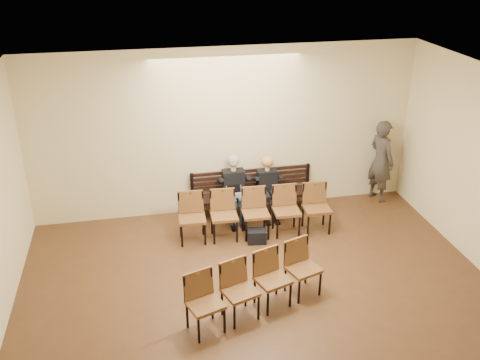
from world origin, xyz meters
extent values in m
cube|color=beige|center=(0.00, 5.00, 1.75)|extent=(8.00, 0.02, 3.50)
cube|color=white|center=(0.00, 0.00, 3.50)|extent=(8.00, 10.00, 0.02)
cube|color=black|center=(0.50, 4.65, 0.23)|extent=(2.60, 0.90, 0.45)
cube|color=silver|center=(0.06, 4.35, 0.56)|extent=(0.35, 0.29, 0.23)
cylinder|color=silver|center=(0.95, 4.26, 0.56)|extent=(0.08, 0.08, 0.23)
cube|color=black|center=(0.31, 3.47, 0.13)|extent=(0.40, 0.30, 0.27)
imported|color=#39342F|center=(3.40, 4.75, 1.06)|extent=(0.74, 0.90, 2.13)
cube|color=brown|center=(0.35, 3.73, 0.49)|extent=(3.01, 0.65, 0.97)
cube|color=brown|center=(-0.17, 1.46, 0.47)|extent=(2.34, 1.24, 0.94)
camera|label=1|loc=(-1.80, -5.18, 5.50)|focal=40.00mm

